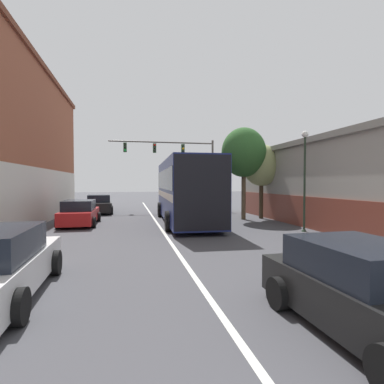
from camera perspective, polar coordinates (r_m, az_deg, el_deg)
lane_center_line at (r=15.07m, az=-5.71°, el=-7.25°), size 0.14×42.78×0.01m
bus at (r=17.91m, az=-1.31°, el=0.73°), size 3.18×10.50×3.65m
hatchback_foreground at (r=5.62m, az=30.51°, el=-16.05°), size 2.08×3.92×1.40m
parked_car_left_near at (r=17.99m, az=-20.61°, el=-3.80°), size 1.99×4.19×1.39m
parked_car_left_mid at (r=24.66m, az=-17.29°, el=-2.22°), size 2.33×4.76×1.44m
traffic_signal_gantry at (r=26.62m, az=-2.62°, el=6.72°), size 9.19×0.36×6.20m
street_lamp at (r=15.43m, az=20.66°, el=3.23°), size 0.31×0.31×4.86m
street_tree_near at (r=20.39m, az=13.08°, el=4.93°), size 2.50×2.25×4.91m
street_tree_far at (r=19.65m, az=9.83°, el=7.37°), size 2.88×2.59×5.91m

